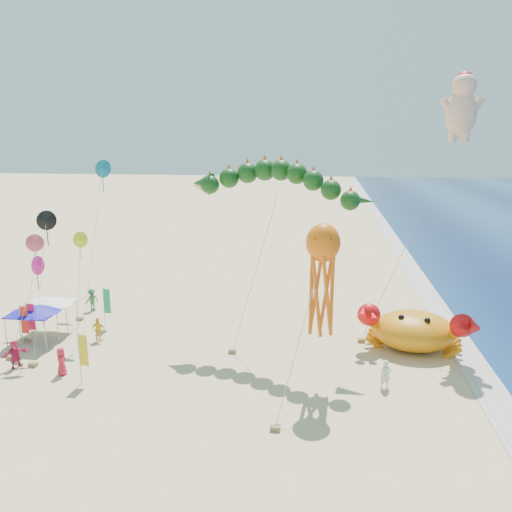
{
  "coord_description": "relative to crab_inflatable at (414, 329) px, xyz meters",
  "views": [
    {
      "loc": [
        2.35,
        -29.41,
        14.02
      ],
      "look_at": [
        -2.0,
        2.0,
        6.5
      ],
      "focal_mm": 35.0,
      "sensor_mm": 36.0,
      "label": 1
    }
  ],
  "objects": [
    {
      "name": "ground",
      "position": [
        -8.6,
        -3.36,
        -1.42
      ],
      "size": [
        320.0,
        320.0,
        0.0
      ],
      "primitive_type": "plane",
      "color": "#D1B784",
      "rests_on": "ground"
    },
    {
      "name": "foam_strip",
      "position": [
        3.4,
        -3.36,
        -1.41
      ],
      "size": [
        320.0,
        320.0,
        0.0
      ],
      "primitive_type": "plane",
      "color": "silver",
      "rests_on": "ground"
    },
    {
      "name": "crab_inflatable",
      "position": [
        0.0,
        0.0,
        0.0
      ],
      "size": [
        7.36,
        5.54,
        3.23
      ],
      "color": "orange",
      "rests_on": "ground"
    },
    {
      "name": "dragon_kite",
      "position": [
        -9.51,
        -0.33,
        9.47
      ],
      "size": [
        12.17,
        5.06,
        12.22
      ],
      "color": "#0F3911",
      "rests_on": "ground"
    },
    {
      "name": "cherub_kite",
      "position": [
        2.76,
        4.11,
        14.76
      ],
      "size": [
        7.46,
        4.48,
        18.38
      ],
      "color": "#FFBB9B",
      "rests_on": "ground"
    },
    {
      "name": "octopus_kite",
      "position": [
        -6.28,
        -5.96,
        5.47
      ],
      "size": [
        3.23,
        6.03,
        9.54
      ],
      "color": "orange",
      "rests_on": "ground"
    },
    {
      "name": "canopy_blue",
      "position": [
        -25.93,
        -2.37,
        1.02
      ],
      "size": [
        3.41,
        3.41,
        2.71
      ],
      "color": "gray",
      "rests_on": "ground"
    },
    {
      "name": "canopy_white",
      "position": [
        -25.91,
        -0.84,
        1.02
      ],
      "size": [
        3.43,
        3.43,
        2.71
      ],
      "color": "gray",
      "rests_on": "ground"
    },
    {
      "name": "feather_flags",
      "position": [
        -23.52,
        -3.34,
        0.59
      ],
      "size": [
        6.8,
        8.69,
        3.2
      ],
      "color": "gray",
      "rests_on": "ground"
    },
    {
      "name": "beachgoers",
      "position": [
        -22.13,
        -2.46,
        -0.53
      ],
      "size": [
        23.7,
        12.48,
        1.83
      ],
      "color": "#B81D4B",
      "rests_on": "ground"
    },
    {
      "name": "small_kites",
      "position": [
        -24.91,
        -0.13,
        5.56
      ],
      "size": [
        6.71,
        10.58,
        12.55
      ],
      "color": "#BAD918",
      "rests_on": "ground"
    }
  ]
}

